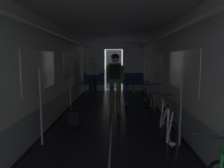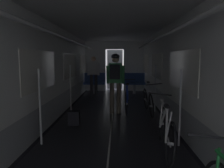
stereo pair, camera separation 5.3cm
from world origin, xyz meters
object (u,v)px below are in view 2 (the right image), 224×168
(bicycle_white, at_px, (166,130))
(bench_seat_far_left, at_px, (95,81))
(bench_seat_far_right, at_px, (134,81))
(bicycle_blue_in_aisle, at_px, (127,99))
(backpack_on_floor, at_px, (74,118))
(person_standing_near_bench, at_px, (94,73))
(bicycle_silver, at_px, (148,100))
(person_cyclist_aisle, at_px, (115,77))

(bicycle_white, bearing_deg, bench_seat_far_left, 106.72)
(bench_seat_far_right, xyz_separation_m, bicycle_white, (0.07, -6.23, -0.19))
(bicycle_blue_in_aisle, height_order, backpack_on_floor, bicycle_blue_in_aisle)
(bicycle_white, distance_m, person_standing_near_bench, 6.17)
(bicycle_silver, relative_size, person_cyclist_aisle, 0.98)
(person_cyclist_aisle, bearing_deg, person_standing_near_bench, 106.77)
(bicycle_silver, xyz_separation_m, bicycle_blue_in_aisle, (-0.61, 0.24, 0.00))
(bicycle_white, bearing_deg, bench_seat_far_right, 90.65)
(bench_seat_far_left, relative_size, bicycle_silver, 0.58)
(bicycle_silver, bearing_deg, backpack_on_floor, -149.14)
(bench_seat_far_right, distance_m, bicycle_white, 6.23)
(person_standing_near_bench, distance_m, backpack_on_floor, 4.46)
(person_cyclist_aisle, height_order, person_standing_near_bench, person_cyclist_aisle)
(bench_seat_far_right, height_order, backpack_on_floor, bench_seat_far_right)
(bench_seat_far_right, xyz_separation_m, person_standing_near_bench, (-1.80, -0.38, 0.41))
(bench_seat_far_right, bearing_deg, person_cyclist_aisle, -102.63)
(bench_seat_far_left, height_order, bench_seat_far_right, same)
(bicycle_silver, xyz_separation_m, person_cyclist_aisle, (-0.96, -0.03, 0.69))
(bicycle_blue_in_aisle, bearing_deg, person_standing_near_bench, 113.87)
(person_standing_near_bench, relative_size, backpack_on_floor, 4.96)
(bench_seat_far_left, height_order, bicycle_white, bench_seat_far_left)
(bench_seat_far_left, relative_size, person_cyclist_aisle, 0.57)
(bicycle_silver, relative_size, person_standing_near_bench, 1.00)
(bicycle_white, relative_size, person_standing_near_bench, 1.00)
(bicycle_blue_in_aisle, bearing_deg, bicycle_white, -79.26)
(person_cyclist_aisle, bearing_deg, backpack_on_floor, -130.97)
(bicycle_blue_in_aisle, bearing_deg, bench_seat_far_right, 82.05)
(bench_seat_far_right, distance_m, person_standing_near_bench, 1.88)
(person_cyclist_aisle, bearing_deg, bench_seat_far_right, 77.37)
(bicycle_blue_in_aisle, relative_size, person_standing_near_bench, 1.00)
(bench_seat_far_left, bearing_deg, bench_seat_far_right, 0.00)
(bench_seat_far_left, bearing_deg, bicycle_blue_in_aisle, -68.49)
(bench_seat_far_left, distance_m, backpack_on_floor, 4.78)
(bicycle_white, bearing_deg, bicycle_silver, 88.40)
(bench_seat_far_left, height_order, person_cyclist_aisle, person_cyclist_aisle)
(bicycle_silver, bearing_deg, person_standing_near_bench, 120.99)
(bench_seat_far_right, xyz_separation_m, bicycle_silver, (0.14, -3.61, -0.19))
(person_standing_near_bench, bearing_deg, bench_seat_far_left, 90.41)
(bicycle_white, distance_m, person_cyclist_aisle, 2.82)
(bench_seat_far_right, relative_size, bicycle_blue_in_aisle, 0.58)
(person_standing_near_bench, bearing_deg, bicycle_white, -72.29)
(bicycle_blue_in_aisle, bearing_deg, person_cyclist_aisle, -142.52)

